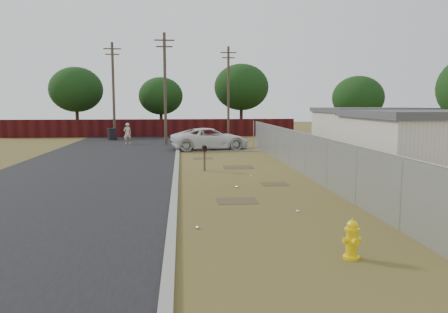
{
  "coord_description": "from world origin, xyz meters",
  "views": [
    {
      "loc": [
        -2.7,
        -19.89,
        3.41
      ],
      "look_at": [
        -0.88,
        -1.09,
        1.1
      ],
      "focal_mm": 35.0,
      "sensor_mm": 36.0,
      "label": 1
    }
  ],
  "objects": [
    {
      "name": "pickup_truck",
      "position": [
        -0.61,
        12.23,
        0.8
      ],
      "size": [
        6.12,
        3.6,
        1.6
      ],
      "primitive_type": "imported",
      "rotation": [
        0.0,
        0.0,
        1.74
      ],
      "color": "white",
      "rests_on": "ground"
    },
    {
      "name": "mailbox",
      "position": [
        -1.57,
        1.99,
        1.04
      ],
      "size": [
        0.24,
        0.57,
        1.31
      ],
      "color": "brown",
      "rests_on": "ground"
    },
    {
      "name": "ground",
      "position": [
        0.0,
        0.0,
        0.0
      ],
      "size": [
        120.0,
        120.0,
        0.0
      ],
      "primitive_type": "plane",
      "color": "brown",
      "rests_on": "ground"
    },
    {
      "name": "street",
      "position": [
        -6.76,
        8.05,
        0.02
      ],
      "size": [
        15.1,
        60.0,
        0.12
      ],
      "color": "black",
      "rests_on": "ground"
    },
    {
      "name": "horizon_trees",
      "position": [
        0.84,
        23.56,
        4.63
      ],
      "size": [
        33.32,
        31.94,
        7.78
      ],
      "color": "#342517",
      "rests_on": "ground"
    },
    {
      "name": "scattered_litter",
      "position": [
        -0.35,
        -4.42,
        0.04
      ],
      "size": [
        3.32,
        8.42,
        0.07
      ],
      "color": "silver",
      "rests_on": "ground"
    },
    {
      "name": "utility_poles",
      "position": [
        -3.67,
        20.67,
        4.69
      ],
      "size": [
        12.6,
        8.24,
        9.0
      ],
      "color": "brown",
      "rests_on": "ground"
    },
    {
      "name": "houses",
      "position": [
        9.7,
        3.13,
        1.56
      ],
      "size": [
        9.3,
        17.24,
        3.1
      ],
      "color": "silver",
      "rests_on": "ground"
    },
    {
      "name": "privacy_fence",
      "position": [
        -6.0,
        25.0,
        0.9
      ],
      "size": [
        30.0,
        0.12,
        1.8
      ],
      "primitive_type": "cube",
      "color": "#3F0D0D",
      "rests_on": "ground"
    },
    {
      "name": "chainlink_fence",
      "position": [
        3.12,
        1.03,
        0.8
      ],
      "size": [
        0.1,
        27.06,
        2.02
      ],
      "color": "#96999E",
      "rests_on": "ground"
    },
    {
      "name": "trash_bin",
      "position": [
        -9.16,
        21.37,
        0.57
      ],
      "size": [
        0.98,
        0.95,
        1.11
      ],
      "color": "black",
      "rests_on": "ground"
    },
    {
      "name": "pedestrian",
      "position": [
        -7.23,
        17.12,
        0.89
      ],
      "size": [
        0.76,
        0.63,
        1.78
      ],
      "primitive_type": "imported",
      "rotation": [
        0.0,
        0.0,
        3.51
      ],
      "color": "beige",
      "rests_on": "ground"
    },
    {
      "name": "fire_hydrant",
      "position": [
        1.0,
        -10.92,
        0.43
      ],
      "size": [
        0.42,
        0.42,
        0.91
      ],
      "color": "yellow",
      "rests_on": "ground"
    }
  ]
}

